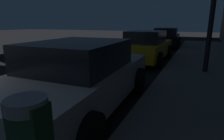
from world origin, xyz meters
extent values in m
cube|color=#1E4728|center=(4.36, -0.67, 1.29)|extent=(0.19, 0.11, 0.30)
cylinder|color=#999EA5|center=(4.36, -0.67, 1.43)|extent=(0.19, 0.19, 0.06)
cube|color=black|center=(4.30, -0.67, 1.33)|extent=(0.01, 0.08, 0.11)
cube|color=#B7B7BF|center=(2.85, 1.93, 0.57)|extent=(2.04, 4.32, 0.64)
cube|color=#1E2328|center=(2.85, 1.92, 1.15)|extent=(1.72, 2.11, 0.56)
cylinder|color=black|center=(1.86, 3.21, 0.33)|extent=(0.25, 0.67, 0.66)
cylinder|color=black|center=(3.74, 3.28, 0.33)|extent=(0.25, 0.67, 0.66)
cylinder|color=black|center=(3.84, 0.65, 0.33)|extent=(0.25, 0.67, 0.66)
cube|color=gold|center=(2.85, 7.57, 0.57)|extent=(1.78, 4.21, 0.64)
cube|color=#1E2328|center=(2.85, 7.39, 1.15)|extent=(1.54, 2.01, 0.56)
cylinder|color=black|center=(1.99, 8.88, 0.33)|extent=(0.23, 0.66, 0.66)
cylinder|color=black|center=(3.74, 8.86, 0.33)|extent=(0.23, 0.66, 0.66)
cylinder|color=black|center=(1.96, 6.29, 0.33)|extent=(0.23, 0.66, 0.66)
cylinder|color=black|center=(3.71, 6.26, 0.33)|extent=(0.23, 0.66, 0.66)
cube|color=black|center=(2.85, 13.77, 0.57)|extent=(2.03, 4.69, 0.64)
cube|color=#1E2328|center=(2.86, 13.53, 1.15)|extent=(1.69, 2.43, 0.56)
cylinder|color=black|center=(1.88, 15.15, 0.33)|extent=(0.26, 0.67, 0.66)
cylinder|color=black|center=(3.66, 15.25, 0.33)|extent=(0.26, 0.67, 0.66)
cylinder|color=black|center=(2.04, 12.30, 0.33)|extent=(0.26, 0.67, 0.66)
cylinder|color=black|center=(3.82, 12.40, 0.33)|extent=(0.26, 0.67, 0.66)
camera|label=1|loc=(5.03, -1.21, 1.79)|focal=29.82mm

